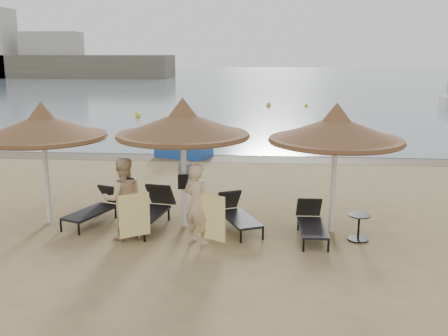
# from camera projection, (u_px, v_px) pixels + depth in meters

# --- Properties ---
(ground) EXTENTS (160.00, 160.00, 0.00)m
(ground) POSITION_uv_depth(u_px,v_px,m) (176.00, 239.00, 11.87)
(ground) COLOR #9B834C
(ground) RESTS_ON ground
(sea) EXTENTS (200.00, 140.00, 0.03)m
(sea) POSITION_uv_depth(u_px,v_px,m) (255.00, 78.00, 89.55)
(sea) COLOR slate
(sea) RESTS_ON ground
(wet_sand_strip) EXTENTS (200.00, 1.60, 0.01)m
(wet_sand_strip) POSITION_uv_depth(u_px,v_px,m) (215.00, 158.00, 21.00)
(wet_sand_strip) COLOR brown
(wet_sand_strip) RESTS_ON ground
(far_shore) EXTENTS (150.00, 54.80, 12.00)m
(far_shore) POSITION_uv_depth(u_px,v_px,m) (114.00, 61.00, 88.84)
(far_shore) COLOR #665D49
(far_shore) RESTS_ON ground
(palapa_left) EXTENTS (3.19, 3.19, 3.16)m
(palapa_left) POSITION_uv_depth(u_px,v_px,m) (42.00, 127.00, 12.49)
(palapa_left) COLOR white
(palapa_left) RESTS_ON ground
(palapa_center) EXTENTS (3.31, 3.31, 3.28)m
(palapa_center) POSITION_uv_depth(u_px,v_px,m) (183.00, 125.00, 12.21)
(palapa_center) COLOR white
(palapa_center) RESTS_ON ground
(palapa_right) EXTENTS (3.23, 3.23, 3.20)m
(palapa_right) POSITION_uv_depth(u_px,v_px,m) (336.00, 130.00, 11.84)
(palapa_right) COLOR white
(palapa_right) RESTS_ON ground
(lounger_far_left) EXTENTS (1.26, 2.00, 0.85)m
(lounger_far_left) POSITION_uv_depth(u_px,v_px,m) (97.00, 207.00, 13.08)
(lounger_far_left) COLOR black
(lounger_far_left) RESTS_ON ground
(lounger_near_left) EXTENTS (1.05, 2.20, 0.94)m
(lounger_near_left) POSITION_uv_depth(u_px,v_px,m) (151.00, 209.00, 12.78)
(lounger_near_left) COLOR black
(lounger_near_left) RESTS_ON ground
(lounger_near_right) EXTENTS (1.34, 1.96, 0.84)m
(lounger_near_right) POSITION_uv_depth(u_px,v_px,m) (236.00, 213.00, 12.60)
(lounger_near_right) COLOR black
(lounger_near_right) RESTS_ON ground
(lounger_far_right) EXTENTS (0.66, 1.85, 0.82)m
(lounger_far_right) POSITION_uv_depth(u_px,v_px,m) (311.00, 222.00, 12.00)
(lounger_far_right) COLOR black
(lounger_far_right) RESTS_ON ground
(side_table) EXTENTS (0.52, 0.52, 0.63)m
(side_table) POSITION_uv_depth(u_px,v_px,m) (359.00, 228.00, 11.77)
(side_table) COLOR black
(side_table) RESTS_ON ground
(person_left) EXTENTS (1.23, 1.02, 2.29)m
(person_left) POSITION_uv_depth(u_px,v_px,m) (123.00, 192.00, 11.68)
(person_left) COLOR #CFAD85
(person_left) RESTS_ON ground
(person_right) EXTENTS (1.21, 1.07, 2.22)m
(person_right) POSITION_uv_depth(u_px,v_px,m) (197.00, 198.00, 11.37)
(person_right) COLOR #CFAD85
(person_right) RESTS_ON ground
(towel_left) EXTENTS (0.64, 0.40, 1.02)m
(towel_left) POSITION_uv_depth(u_px,v_px,m) (134.00, 215.00, 11.41)
(towel_left) COLOR yellow
(towel_left) RESTS_ON ground
(towel_right) EXTENTS (0.67, 0.40, 1.07)m
(towel_right) POSITION_uv_depth(u_px,v_px,m) (211.00, 217.00, 11.18)
(towel_right) COLOR yellow
(towel_right) RESTS_ON ground
(bag_patterned) EXTENTS (0.35, 0.19, 0.42)m
(bag_patterned) POSITION_uv_depth(u_px,v_px,m) (185.00, 171.00, 12.66)
(bag_patterned) COLOR silver
(bag_patterned) RESTS_ON ground
(bag_dark) EXTENTS (0.27, 0.14, 0.36)m
(bag_dark) POSITION_uv_depth(u_px,v_px,m) (183.00, 182.00, 12.37)
(bag_dark) COLOR black
(bag_dark) RESTS_ON ground
(pedal_boat) EXTENTS (2.51, 1.99, 1.02)m
(pedal_boat) POSITION_uv_depth(u_px,v_px,m) (183.00, 148.00, 21.31)
(pedal_boat) COLOR #1C47A4
(pedal_boat) RESTS_ON ground
(buoy_left) EXTENTS (0.39, 0.39, 0.39)m
(buoy_left) POSITION_uv_depth(u_px,v_px,m) (138.00, 115.00, 34.22)
(buoy_left) COLOR yellow
(buoy_left) RESTS_ON ground
(buoy_mid) EXTENTS (0.39, 0.39, 0.39)m
(buoy_mid) POSITION_uv_depth(u_px,v_px,m) (269.00, 105.00, 40.97)
(buoy_mid) COLOR yellow
(buoy_mid) RESTS_ON ground
(buoy_extra) EXTENTS (0.31, 0.31, 0.31)m
(buoy_extra) POSITION_uv_depth(u_px,v_px,m) (306.00, 105.00, 40.72)
(buoy_extra) COLOR yellow
(buoy_extra) RESTS_ON ground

